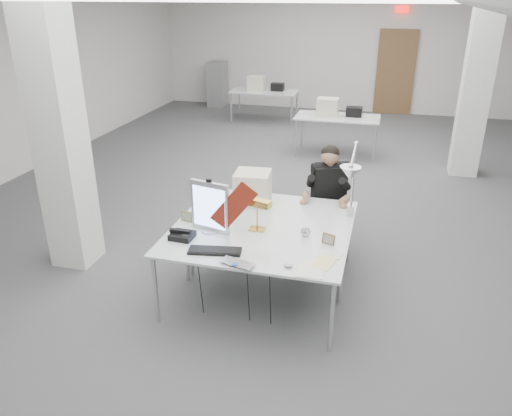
{
  "coord_description": "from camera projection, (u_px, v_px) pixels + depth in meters",
  "views": [
    {
      "loc": [
        1.13,
        -6.55,
        3.0
      ],
      "look_at": [
        -0.08,
        -2.0,
        0.93
      ],
      "focal_mm": 35.0,
      "sensor_mm": 36.0,
      "label": 1
    }
  ],
  "objects": [
    {
      "name": "desk_phone",
      "position": [
        182.0,
        236.0,
        4.89
      ],
      "size": [
        0.23,
        0.21,
        0.06
      ],
      "primitive_type": "cube",
      "rotation": [
        0.0,
        0.0,
        -0.04
      ],
      "color": "black",
      "rests_on": "desk_main"
    },
    {
      "name": "pennant",
      "position": [
        234.0,
        206.0,
        4.83
      ],
      "size": [
        0.46,
        0.14,
        0.51
      ],
      "primitive_type": "cube",
      "rotation": [
        0.0,
        -0.87,
        0.28
      ],
      "color": "maroon",
      "rests_on": "monitor"
    },
    {
      "name": "room_shell",
      "position": [
        306.0,
        95.0,
        6.69
      ],
      "size": [
        10.04,
        14.04,
        3.24
      ],
      "color": "#474749",
      "rests_on": "ground"
    },
    {
      "name": "keyboard",
      "position": [
        215.0,
        251.0,
        4.64
      ],
      "size": [
        0.51,
        0.24,
        0.02
      ],
      "primitive_type": "cube",
      "rotation": [
        0.0,
        0.0,
        0.17
      ],
      "color": "black",
      "rests_on": "desk_main"
    },
    {
      "name": "laptop",
      "position": [
        235.0,
        266.0,
        4.38
      ],
      "size": [
        0.36,
        0.28,
        0.03
      ],
      "primitive_type": "imported",
      "rotation": [
        0.0,
        0.0,
        -0.26
      ],
      "color": "#ABABAF",
      "rests_on": "desk_main"
    },
    {
      "name": "filing_cabinet",
      "position": [
        217.0,
        84.0,
        13.73
      ],
      "size": [
        0.45,
        0.55,
        1.2
      ],
      "primitive_type": "cube",
      "color": "gray",
      "rests_on": "room_shell"
    },
    {
      "name": "picture_frame_left",
      "position": [
        187.0,
        216.0,
        5.24
      ],
      "size": [
        0.14,
        0.06,
        0.11
      ],
      "primitive_type": "cube",
      "rotation": [
        -0.21,
        0.0,
        -0.17
      ],
      "color": "#A08645",
      "rests_on": "desk_main"
    },
    {
      "name": "bg_desk_a",
      "position": [
        337.0,
        117.0,
        9.57
      ],
      "size": [
        1.6,
        0.8,
        0.02
      ],
      "primitive_type": "cube",
      "color": "silver",
      "rests_on": "room_shell"
    },
    {
      "name": "office_chair",
      "position": [
        327.0,
        205.0,
        6.1
      ],
      "size": [
        0.74,
        0.74,
        1.16
      ],
      "primitive_type": null,
      "rotation": [
        0.0,
        0.0,
        0.38
      ],
      "color": "black",
      "rests_on": "room_shell"
    },
    {
      "name": "bankers_lamp",
      "position": [
        257.0,
        213.0,
        5.0
      ],
      "size": [
        0.35,
        0.22,
        0.37
      ],
      "primitive_type": null,
      "rotation": [
        0.0,
        0.0,
        -0.28
      ],
      "color": "#B49838",
      "rests_on": "desk_main"
    },
    {
      "name": "desk_second",
      "position": [
        273.0,
        210.0,
        5.55
      ],
      "size": [
        1.8,
        0.9,
        0.02
      ],
      "primitive_type": "cube",
      "color": "silver",
      "rests_on": "room_shell"
    },
    {
      "name": "bg_desk_b",
      "position": [
        264.0,
        91.0,
        11.99
      ],
      "size": [
        1.6,
        0.8,
        0.02
      ],
      "primitive_type": "cube",
      "color": "silver",
      "rests_on": "room_shell"
    },
    {
      "name": "paper_stack_c",
      "position": [
        330.0,
        254.0,
        4.6
      ],
      "size": [
        0.23,
        0.18,
        0.01
      ],
      "primitive_type": "cube",
      "rotation": [
        0.0,
        0.0,
        -0.16
      ],
      "color": "silver",
      "rests_on": "desk_main"
    },
    {
      "name": "mouse",
      "position": [
        288.0,
        266.0,
        4.38
      ],
      "size": [
        0.09,
        0.07,
        0.03
      ],
      "primitive_type": "ellipsoid",
      "rotation": [
        0.0,
        0.0,
        0.24
      ],
      "color": "#A3A3A7",
      "rests_on": "desk_main"
    },
    {
      "name": "architect_lamp",
      "position": [
        352.0,
        180.0,
        4.98
      ],
      "size": [
        0.34,
        0.79,
        0.98
      ],
      "primitive_type": null,
      "rotation": [
        0.0,
        0.0,
        -0.1
      ],
      "color": "silver",
      "rests_on": "desk_second"
    },
    {
      "name": "desk_main",
      "position": [
        251.0,
        247.0,
        4.76
      ],
      "size": [
        1.8,
        0.9,
        0.02
      ],
      "primitive_type": "cube",
      "color": "silver",
      "rests_on": "room_shell"
    },
    {
      "name": "picture_frame_right",
      "position": [
        329.0,
        239.0,
        4.77
      ],
      "size": [
        0.13,
        0.08,
        0.1
      ],
      "primitive_type": "cube",
      "rotation": [
        -0.21,
        0.0,
        -0.35
      ],
      "color": "#92613F",
      "rests_on": "desk_main"
    },
    {
      "name": "desk_clock",
      "position": [
        305.0,
        232.0,
        4.92
      ],
      "size": [
        0.1,
        0.06,
        0.1
      ],
      "primitive_type": "cylinder",
      "rotation": [
        1.57,
        0.0,
        0.33
      ],
      "color": "#A9A9AD",
      "rests_on": "desk_main"
    },
    {
      "name": "beige_monitor",
      "position": [
        253.0,
        188.0,
        5.64
      ],
      "size": [
        0.42,
        0.4,
        0.37
      ],
      "primitive_type": "cube",
      "rotation": [
        0.0,
        0.0,
        0.09
      ],
      "color": "beige",
      "rests_on": "desk_second"
    },
    {
      "name": "monitor",
      "position": [
        210.0,
        207.0,
        4.95
      ],
      "size": [
        0.42,
        0.13,
        0.52
      ],
      "primitive_type": "cube",
      "rotation": [
        0.0,
        0.0,
        -0.22
      ],
      "color": "#BBBAC0",
      "rests_on": "desk_main"
    },
    {
      "name": "paper_stack_b",
      "position": [
        323.0,
        263.0,
        4.45
      ],
      "size": [
        0.22,
        0.28,
        0.01
      ],
      "primitive_type": "cube",
      "rotation": [
        0.0,
        0.0,
        -0.22
      ],
      "color": "#F6ED93",
      "rests_on": "desk_main"
    },
    {
      "name": "paper_stack_a",
      "position": [
        311.0,
        268.0,
        4.36
      ],
      "size": [
        0.25,
        0.34,
        0.01
      ],
      "primitive_type": "cube",
      "rotation": [
        0.0,
        0.0,
        0.05
      ],
      "color": "white",
      "rests_on": "desk_main"
    },
    {
      "name": "seated_person",
      "position": [
        328.0,
        182.0,
        5.93
      ],
      "size": [
        0.59,
        0.65,
        0.8
      ],
      "primitive_type": null,
      "rotation": [
        0.0,
        0.0,
        0.38
      ],
      "color": "black",
      "rests_on": "office_chair"
    }
  ]
}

